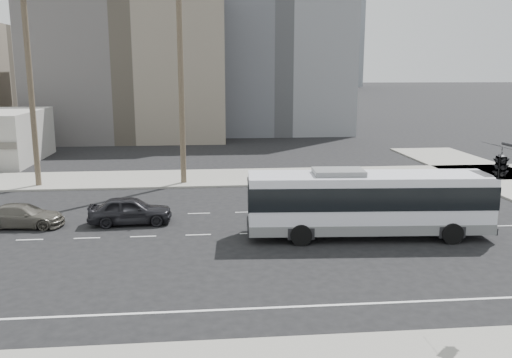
{
  "coord_description": "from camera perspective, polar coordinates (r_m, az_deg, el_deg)",
  "views": [
    {
      "loc": [
        -2.55,
        -28.28,
        8.94
      ],
      "look_at": [
        0.59,
        4.0,
        2.27
      ],
      "focal_mm": 37.33,
      "sensor_mm": 36.0,
      "label": 1
    }
  ],
  "objects": [
    {
      "name": "city_bus",
      "position": [
        29.39,
        11.96,
        -2.37
      ],
      "size": [
        13.17,
        3.71,
        3.74
      ],
      "rotation": [
        0.0,
        0.0,
        -0.06
      ],
      "color": "silver",
      "rests_on": "ground"
    },
    {
      "name": "midrise_gray_center",
      "position": [
        81.07,
        1.99,
        14.49
      ],
      "size": [
        20.0,
        20.0,
        26.0
      ],
      "primitive_type": "cube",
      "color": "slate",
      "rests_on": "ground"
    },
    {
      "name": "ground",
      "position": [
        29.77,
        -0.39,
        -5.86
      ],
      "size": [
        700.0,
        700.0,
        0.0
      ],
      "primitive_type": "plane",
      "color": "black",
      "rests_on": "ground"
    },
    {
      "name": "car_a",
      "position": [
        32.26,
        -13.33,
        -3.27
      ],
      "size": [
        2.13,
        4.9,
        1.65
      ],
      "primitive_type": "imported",
      "rotation": [
        0.0,
        0.0,
        1.61
      ],
      "color": "black",
      "rests_on": "ground"
    },
    {
      "name": "car_b",
      "position": [
        33.62,
        -23.67,
        -3.62
      ],
      "size": [
        2.31,
        4.77,
        1.34
      ],
      "primitive_type": "imported",
      "rotation": [
        0.0,
        0.0,
        1.47
      ],
      "color": "#5D5950",
      "rests_on": "ground"
    },
    {
      "name": "traffic_signal",
      "position": [
        20.54,
        25.3,
        0.63
      ],
      "size": [
        2.99,
        3.96,
        6.5
      ],
      "rotation": [
        0.0,
        0.0,
        0.06
      ],
      "color": "#262628",
      "rests_on": "ground"
    },
    {
      "name": "civic_tower",
      "position": [
        279.88,
        -5.68,
        17.7
      ],
      "size": [
        42.0,
        42.0,
        129.0
      ],
      "color": "silver",
      "rests_on": "ground"
    },
    {
      "name": "highrise_right",
      "position": [
        263.91,
        5.08,
        17.25
      ],
      "size": [
        26.0,
        26.0,
        70.0
      ],
      "primitive_type": "cube",
      "color": "slate",
      "rests_on": "ground"
    },
    {
      "name": "highrise_far",
      "position": [
        298.01,
        8.87,
        15.54
      ],
      "size": [
        22.0,
        22.0,
        60.0
      ],
      "primitive_type": "cube",
      "color": "slate",
      "rests_on": "ground"
    },
    {
      "name": "midrise_beige_west",
      "position": [
        73.88,
        -13.17,
        11.37
      ],
      "size": [
        24.0,
        18.0,
        18.0
      ],
      "primitive_type": "cube",
      "color": "#635D59",
      "rests_on": "ground"
    },
    {
      "name": "sidewalk_north",
      "position": [
        44.74,
        -2.18,
        0.19
      ],
      "size": [
        120.0,
        7.0,
        0.15
      ],
      "primitive_type": "cube",
      "color": "gray",
      "rests_on": "ground"
    }
  ]
}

